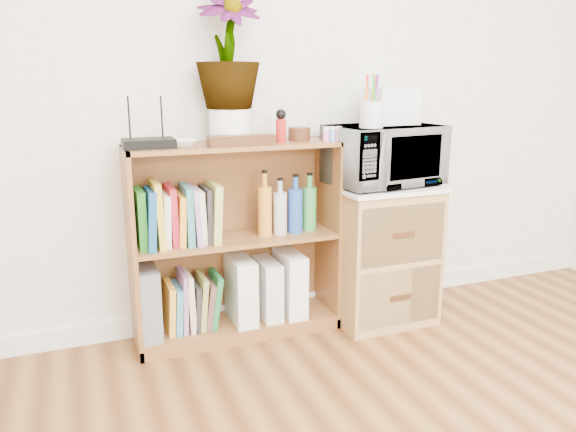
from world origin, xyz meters
TOP-DOWN VIEW (x-y plane):
  - skirting_board at (0.00, 2.24)m, footprint 4.00×0.02m
  - bookshelf at (-0.35, 2.10)m, footprint 1.00×0.30m
  - wicker_unit at (0.40, 2.02)m, footprint 0.50×0.45m
  - microwave at (0.40, 2.02)m, footprint 0.58×0.43m
  - pen_cup at (0.27, 1.92)m, footprint 0.11×0.11m
  - small_appliance at (0.46, 2.06)m, footprint 0.23×0.19m
  - router at (-0.74, 2.08)m, footprint 0.22×0.15m
  - white_bowl at (-0.59, 2.07)m, footprint 0.13×0.13m
  - plant_pot at (-0.36, 2.12)m, footprint 0.19×0.19m
  - potted_plant at (-0.36, 2.12)m, footprint 0.29×0.29m
  - trinket_box at (-0.34, 2.00)m, footprint 0.30×0.08m
  - kokeshi_doll at (-0.13, 2.06)m, footprint 0.05×0.05m
  - wooden_bowl at (-0.02, 2.11)m, footprint 0.11×0.11m
  - paint_jars at (0.11, 2.01)m, footprint 0.11×0.04m
  - file_box at (-0.79, 2.10)m, footprint 0.10×0.27m
  - magazine_holder_left at (-0.33, 2.09)m, footprint 0.10×0.26m
  - magazine_holder_mid at (-0.20, 2.09)m, footprint 0.09×0.23m
  - magazine_holder_right at (-0.08, 2.09)m, footprint 0.10×0.26m
  - cookbooks at (-0.63, 2.10)m, footprint 0.37×0.20m
  - liquor_bottles at (-0.05, 2.10)m, footprint 0.39×0.07m
  - lower_books at (-0.58, 2.10)m, footprint 0.27×0.19m

SIDE VIEW (x-z plane):
  - skirting_board at x=0.00m, z-range 0.00..0.10m
  - lower_books at x=-0.58m, z-range 0.05..0.34m
  - magazine_holder_mid at x=-0.20m, z-range 0.07..0.36m
  - magazine_holder_right at x=-0.08m, z-range 0.07..0.39m
  - magazine_holder_left at x=-0.33m, z-range 0.07..0.40m
  - file_box at x=-0.79m, z-range 0.07..0.40m
  - wicker_unit at x=0.40m, z-range 0.00..0.70m
  - bookshelf at x=-0.35m, z-range 0.00..0.95m
  - cookbooks at x=-0.63m, z-range 0.48..0.78m
  - liquor_bottles at x=-0.05m, z-range 0.49..0.80m
  - microwave at x=0.40m, z-range 0.72..1.02m
  - white_bowl at x=-0.59m, z-range 0.95..0.98m
  - router at x=-0.74m, z-range 0.95..0.99m
  - trinket_box at x=-0.34m, z-range 0.95..1.00m
  - paint_jars at x=0.11m, z-range 0.95..1.01m
  - wooden_bowl at x=-0.02m, z-range 0.95..1.01m
  - kokeshi_doll at x=-0.13m, z-range 0.95..1.06m
  - plant_pot at x=-0.36m, z-range 0.95..1.11m
  - pen_cup at x=0.27m, z-range 1.02..1.14m
  - small_appliance at x=0.46m, z-range 1.02..1.20m
  - potted_plant at x=-0.36m, z-range 1.11..1.62m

